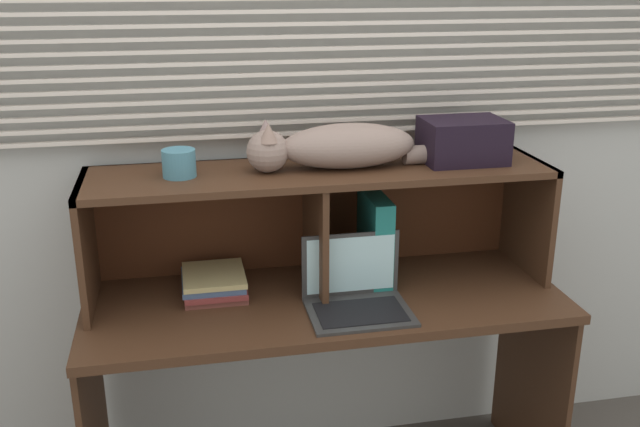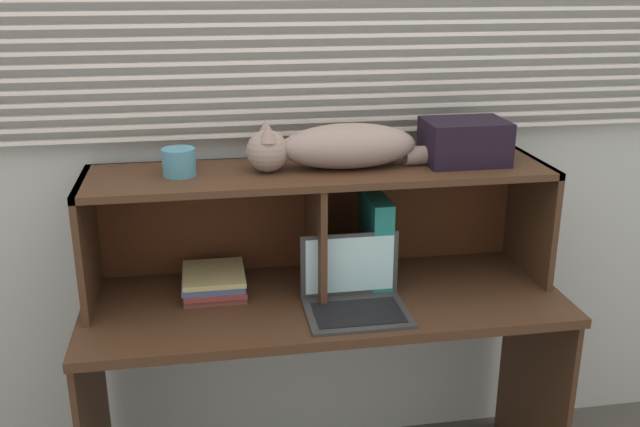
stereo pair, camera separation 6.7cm
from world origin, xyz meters
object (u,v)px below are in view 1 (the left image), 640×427
cat (338,147)px  storage_box (463,141)px  book_stack (214,283)px  binder_upright (375,239)px  laptop (356,295)px  small_basket (179,163)px

cat → storage_box: 0.41m
cat → book_stack: bearing=179.8°
binder_upright → laptop: bearing=-119.9°
book_stack → cat: bearing=-0.2°
laptop → book_stack: size_ratio=1.37×
small_basket → storage_box: bearing=0.0°
storage_box → binder_upright: bearing=180.0°
laptop → storage_box: storage_box is taller
laptop → book_stack: 0.46m
cat → book_stack: 0.58m
small_basket → storage_box: 0.89m
cat → binder_upright: cat is taller
small_basket → cat: bearing=0.0°
book_stack → small_basket: (-0.08, -0.00, 0.40)m
laptop → binder_upright: binder_upright is taller
book_stack → storage_box: (0.81, -0.00, 0.43)m
laptop → book_stack: bearing=155.6°
cat → small_basket: cat is taller
storage_box → small_basket: bearing=180.0°
small_basket → laptop: bearing=-20.6°
small_basket → storage_box: size_ratio=0.39×
binder_upright → small_basket: bearing=180.0°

